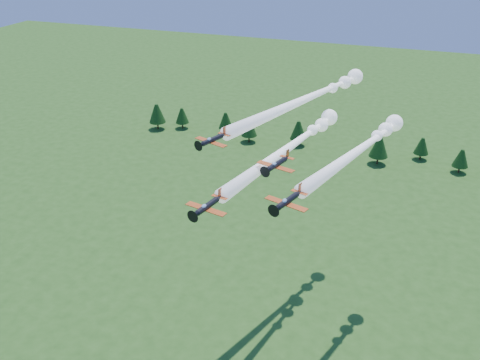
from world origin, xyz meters
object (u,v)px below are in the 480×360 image
(plane_right, at_px, (363,147))
(plane_lead, at_px, (293,145))
(plane_left, at_px, (310,97))
(plane_slot, at_px, (277,164))

(plane_right, bearing_deg, plane_lead, -156.79)
(plane_left, bearing_deg, plane_lead, -71.06)
(plane_lead, xyz_separation_m, plane_right, (13.72, 1.34, 0.83))
(plane_left, distance_m, plane_right, 18.47)
(plane_lead, distance_m, plane_slot, 14.64)
(plane_lead, bearing_deg, plane_slot, -74.51)
(plane_left, bearing_deg, plane_slot, -69.00)
(plane_lead, height_order, plane_right, plane_right)
(plane_right, xyz_separation_m, plane_slot, (-13.02, -15.82, 1.25))
(plane_lead, relative_size, plane_slot, 6.49)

